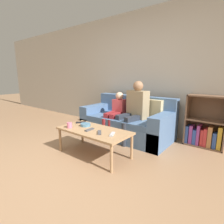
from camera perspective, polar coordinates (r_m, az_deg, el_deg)
ground_plane at (r=2.51m, az=-19.75°, el=-18.62°), size 22.00×22.00×0.00m
wall_back at (r=3.98m, az=10.23°, el=12.46°), size 12.00×0.06×2.60m
couch at (r=3.63m, az=4.96°, el=-3.58°), size 1.82×0.88×0.82m
bookshelf at (r=3.50m, az=28.09°, el=-4.59°), size 0.64×0.28×0.91m
coffee_table at (r=2.76m, az=-5.92°, el=-6.50°), size 1.17×0.57×0.42m
person_adult at (r=3.37m, az=7.50°, el=1.75°), size 0.48×0.67×1.14m
person_child at (r=3.58m, az=1.28°, el=0.17°), size 0.30×0.63×0.91m
cup_near at (r=2.89m, az=-13.70°, el=-4.21°), size 0.08×0.08×0.09m
tv_remote_0 at (r=2.72m, az=-7.35°, el=-5.73°), size 0.06×0.17×0.02m
tv_remote_1 at (r=2.49m, az=0.09°, el=-7.25°), size 0.12×0.17×0.02m
tv_remote_2 at (r=3.16m, az=-10.15°, el=-3.33°), size 0.14×0.16×0.02m
tv_remote_3 at (r=2.57m, az=-4.12°, el=-6.68°), size 0.15×0.16×0.02m
snack_bowl at (r=2.95m, az=-8.66°, el=-4.13°), size 0.17×0.17×0.05m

